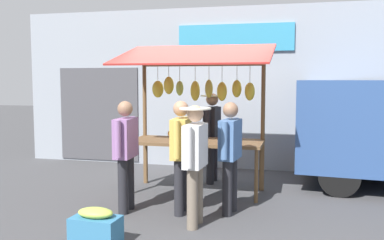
{
  "coord_description": "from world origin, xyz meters",
  "views": [
    {
      "loc": [
        -1.69,
        6.95,
        1.9
      ],
      "look_at": [
        0.0,
        0.3,
        1.25
      ],
      "focal_mm": 40.52,
      "sensor_mm": 36.0,
      "label": 1
    }
  ],
  "objects_px": {
    "shopper_with_ponytail": "(195,156)",
    "produce_crate_near": "(96,227)",
    "market_stall": "(197,99)",
    "shopper_in_grey_tee": "(126,148)",
    "shopper_with_shopping_bag": "(181,149)",
    "vendor_with_sunhat": "(212,130)",
    "shopper_in_striped_shirt": "(230,150)"
  },
  "relations": [
    {
      "from": "produce_crate_near",
      "to": "vendor_with_sunhat",
      "type": "bearing_deg",
      "value": -101.95
    },
    {
      "from": "shopper_in_grey_tee",
      "to": "shopper_with_shopping_bag",
      "type": "distance_m",
      "value": 0.79
    },
    {
      "from": "vendor_with_sunhat",
      "to": "market_stall",
      "type": "bearing_deg",
      "value": -7.15
    },
    {
      "from": "vendor_with_sunhat",
      "to": "shopper_with_ponytail",
      "type": "distance_m",
      "value": 2.4
    },
    {
      "from": "shopper_in_grey_tee",
      "to": "shopper_with_shopping_bag",
      "type": "bearing_deg",
      "value": -83.58
    },
    {
      "from": "shopper_with_shopping_bag",
      "to": "shopper_in_striped_shirt",
      "type": "distance_m",
      "value": 0.69
    },
    {
      "from": "shopper_with_shopping_bag",
      "to": "produce_crate_near",
      "type": "height_order",
      "value": "shopper_with_shopping_bag"
    },
    {
      "from": "shopper_with_shopping_bag",
      "to": "shopper_with_ponytail",
      "type": "bearing_deg",
      "value": -149.61
    },
    {
      "from": "vendor_with_sunhat",
      "to": "shopper_in_striped_shirt",
      "type": "distance_m",
      "value": 1.86
    },
    {
      "from": "shopper_in_striped_shirt",
      "to": "shopper_with_ponytail",
      "type": "xyz_separation_m",
      "value": [
        0.35,
        0.63,
        0.01
      ]
    },
    {
      "from": "vendor_with_sunhat",
      "to": "shopper_in_grey_tee",
      "type": "height_order",
      "value": "vendor_with_sunhat"
    },
    {
      "from": "shopper_with_ponytail",
      "to": "produce_crate_near",
      "type": "distance_m",
      "value": 1.5
    },
    {
      "from": "market_stall",
      "to": "shopper_in_grey_tee",
      "type": "relative_size",
      "value": 1.57
    },
    {
      "from": "shopper_with_ponytail",
      "to": "produce_crate_near",
      "type": "relative_size",
      "value": 2.74
    },
    {
      "from": "market_stall",
      "to": "vendor_with_sunhat",
      "type": "distance_m",
      "value": 0.91
    },
    {
      "from": "market_stall",
      "to": "shopper_with_shopping_bag",
      "type": "relative_size",
      "value": 1.56
    },
    {
      "from": "shopper_with_ponytail",
      "to": "produce_crate_near",
      "type": "height_order",
      "value": "shopper_with_ponytail"
    },
    {
      "from": "market_stall",
      "to": "shopper_with_ponytail",
      "type": "height_order",
      "value": "market_stall"
    },
    {
      "from": "shopper_in_striped_shirt",
      "to": "shopper_with_ponytail",
      "type": "relative_size",
      "value": 1.01
    },
    {
      "from": "shopper_in_striped_shirt",
      "to": "produce_crate_near",
      "type": "distance_m",
      "value": 2.13
    },
    {
      "from": "shopper_in_striped_shirt",
      "to": "produce_crate_near",
      "type": "xyz_separation_m",
      "value": [
        1.31,
        1.52,
        -0.71
      ]
    },
    {
      "from": "shopper_in_grey_tee",
      "to": "vendor_with_sunhat",
      "type": "bearing_deg",
      "value": -24.59
    },
    {
      "from": "market_stall",
      "to": "shopper_in_striped_shirt",
      "type": "xyz_separation_m",
      "value": [
        -0.74,
        1.07,
        -0.66
      ]
    },
    {
      "from": "shopper_with_shopping_bag",
      "to": "shopper_in_striped_shirt",
      "type": "height_order",
      "value": "shopper_with_shopping_bag"
    },
    {
      "from": "shopper_with_shopping_bag",
      "to": "shopper_in_striped_shirt",
      "type": "bearing_deg",
      "value": -80.56
    },
    {
      "from": "market_stall",
      "to": "produce_crate_near",
      "type": "bearing_deg",
      "value": 77.48
    },
    {
      "from": "shopper_in_grey_tee",
      "to": "produce_crate_near",
      "type": "bearing_deg",
      "value": -175.38
    },
    {
      "from": "market_stall",
      "to": "shopper_in_grey_tee",
      "type": "distance_m",
      "value": 1.66
    },
    {
      "from": "vendor_with_sunhat",
      "to": "produce_crate_near",
      "type": "distance_m",
      "value": 3.44
    },
    {
      "from": "produce_crate_near",
      "to": "shopper_in_grey_tee",
      "type": "bearing_deg",
      "value": -83.3
    },
    {
      "from": "shopper_with_ponytail",
      "to": "produce_crate_near",
      "type": "bearing_deg",
      "value": 134.91
    },
    {
      "from": "shopper_in_grey_tee",
      "to": "shopper_with_ponytail",
      "type": "bearing_deg",
      "value": -110.1
    }
  ]
}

